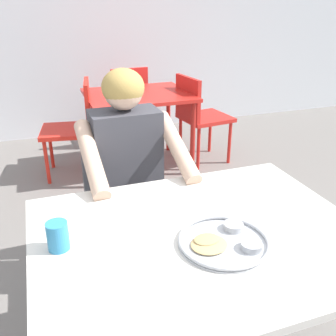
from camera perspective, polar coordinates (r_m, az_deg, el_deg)
table_foreground at (r=1.39m, az=4.90°, el=-12.15°), size 1.16×0.90×0.74m
thali_tray at (r=1.30m, az=8.53°, el=-10.85°), size 0.31×0.31×0.03m
drinking_cup at (r=1.29m, az=-16.34°, el=-9.71°), size 0.07×0.07×0.10m
chair_foreground at (r=2.17m, az=-6.86°, el=-3.40°), size 0.43×0.44×0.83m
diner_foreground at (r=1.88m, az=-5.53°, el=-0.23°), size 0.50×0.56×1.19m
table_background_red at (r=3.47m, az=-4.49°, el=9.81°), size 0.92×0.77×0.71m
chair_red_left at (r=3.45m, az=-13.77°, el=6.69°), size 0.50×0.50×0.85m
chair_red_right at (r=3.62m, az=4.62°, el=8.29°), size 0.49×0.48×0.85m
chair_red_far at (r=4.15m, az=-6.13°, el=10.14°), size 0.44×0.42×0.84m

